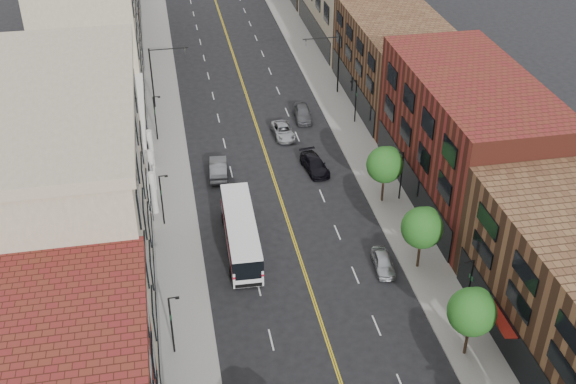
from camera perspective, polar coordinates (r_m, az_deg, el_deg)
sidewalk_left at (r=75.02m, az=-9.35°, el=2.36°), size 4.00×110.00×0.15m
sidewalk_right at (r=77.63m, az=5.53°, el=3.78°), size 4.00×110.00×0.15m
bldg_l_tanoffice at (r=52.10m, az=-16.68°, el=-2.11°), size 10.00×22.00×18.00m
bldg_l_white at (r=69.96m, az=-15.19°, el=2.89°), size 10.00×14.00×8.00m
bldg_l_far_a at (r=83.31m, az=-15.27°, el=11.64°), size 10.00×20.00×18.00m
bldg_r_mid at (r=68.09m, az=13.98°, el=4.14°), size 10.00×22.00×12.00m
bldg_r_far_a at (r=86.05m, az=8.47°, el=10.25°), size 10.00×20.00×10.00m
tree_r_1 at (r=51.55m, az=14.39°, el=-9.03°), size 3.40×3.40×5.59m
tree_r_2 at (r=58.62m, az=10.61°, el=-2.68°), size 3.40×3.40×5.59m
tree_r_3 at (r=66.44m, az=7.71°, el=2.25°), size 3.40×3.40×5.59m
lamp_l_1 at (r=51.44m, az=-9.16°, el=-10.11°), size 0.81×0.55×5.05m
lamp_l_2 at (r=64.14m, az=-9.93°, el=-0.42°), size 0.81×0.55×5.05m
lamp_l_3 at (r=78.06m, az=-10.42°, el=5.95°), size 0.81×0.55×5.05m
lamp_r_1 at (r=55.51m, az=14.13°, el=-7.04°), size 0.81×0.55×5.05m
lamp_r_2 at (r=67.45m, az=8.93°, el=1.50°), size 0.81×0.55×5.05m
lamp_r_3 at (r=80.80m, az=5.35°, el=7.34°), size 0.81×0.55×5.05m
signal_mast_left at (r=84.62m, az=-10.26°, el=9.42°), size 4.49×0.18×7.20m
signal_mast_right at (r=87.00m, az=3.55°, el=10.56°), size 4.49×0.18×7.20m
city_bus at (r=61.38m, az=-3.75°, el=-3.08°), size 3.00×11.44×2.92m
car_parked_far at (r=60.05m, az=7.53°, el=-5.52°), size 1.89×3.98×1.31m
car_lane_behind at (r=71.90m, az=-5.53°, el=1.88°), size 2.09×4.96×1.59m
car_lane_a at (r=72.45m, az=2.11°, el=2.20°), size 2.61×5.04×1.40m
car_lane_b at (r=78.71m, az=-0.39°, el=4.85°), size 2.30×4.69×1.28m
car_lane_c at (r=82.28m, az=1.16°, el=6.27°), size 2.16×4.63×1.53m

